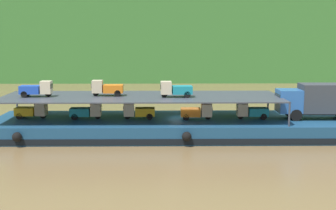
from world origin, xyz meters
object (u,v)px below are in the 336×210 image
object	(u,v)px
mini_truck_lower_mid	(139,111)
mini_truck_lower_bow	(252,111)
mini_truck_upper_mid	(107,88)
mini_truck_lower_fore	(197,112)
mini_truck_upper_fore	(176,89)
cargo_barge	(184,127)
mini_truck_lower_stern	(32,111)
mini_truck_lower_aft	(86,111)
covered_lorry	(319,100)
mini_truck_upper_stern	(37,89)

from	to	relation	value
mini_truck_lower_mid	mini_truck_lower_bow	xyz separation A→B (m)	(9.97, -0.09, 0.00)
mini_truck_upper_mid	mini_truck_lower_mid	bearing A→B (deg)	-9.23
mini_truck_lower_fore	mini_truck_upper_fore	world-z (taller)	mini_truck_upper_fore
cargo_barge	mini_truck_upper_fore	size ratio (longest dim) A/B	12.02
mini_truck_lower_mid	mini_truck_lower_bow	world-z (taller)	same
mini_truck_lower_stern	mini_truck_upper_mid	world-z (taller)	mini_truck_upper_mid
mini_truck_lower_stern	mini_truck_lower_aft	size ratio (longest dim) A/B	1.01
mini_truck_upper_fore	covered_lorry	bearing A→B (deg)	1.63
covered_lorry	mini_truck_upper_stern	bearing A→B (deg)	179.96
cargo_barge	mini_truck_lower_mid	xyz separation A→B (m)	(-4.03, -0.20, 1.44)
mini_truck_lower_fore	mini_truck_upper_stern	xyz separation A→B (m)	(-13.96, 0.18, 2.00)
mini_truck_lower_bow	mini_truck_upper_mid	distance (m)	12.93
mini_truck_lower_aft	mini_truck_upper_stern	distance (m)	4.69
mini_truck_lower_stern	covered_lorry	bearing A→B (deg)	-1.20
mini_truck_upper_fore	mini_truck_lower_mid	bearing A→B (deg)	171.41
mini_truck_lower_mid	mini_truck_upper_stern	distance (m)	9.05
mini_truck_upper_stern	mini_truck_upper_fore	xyz separation A→B (m)	(12.08, -0.38, 0.00)
mini_truck_lower_aft	mini_truck_upper_fore	bearing A→B (deg)	-3.88
mini_truck_lower_bow	mini_truck_upper_mid	bearing A→B (deg)	177.56
mini_truck_lower_mid	mini_truck_lower_fore	distance (m)	5.14
covered_lorry	mini_truck_lower_aft	size ratio (longest dim) A/B	2.85
cargo_barge	mini_truck_lower_stern	distance (m)	13.58
mini_truck_lower_fore	mini_truck_lower_bow	size ratio (longest dim) A/B	1.00
mini_truck_lower_bow	mini_truck_upper_mid	world-z (taller)	mini_truck_upper_mid
mini_truck_lower_fore	mini_truck_upper_mid	world-z (taller)	mini_truck_upper_mid
covered_lorry	mini_truck_lower_mid	distance (m)	15.88
cargo_barge	mini_truck_lower_fore	distance (m)	1.88
cargo_barge	covered_lorry	xyz separation A→B (m)	(11.82, -0.34, 2.45)
covered_lorry	mini_truck_upper_mid	distance (m)	18.68
mini_truck_upper_stern	mini_truck_upper_mid	xyz separation A→B (m)	(6.03, 0.57, 0.00)
mini_truck_lower_fore	mini_truck_lower_bow	bearing A→B (deg)	2.44
mini_truck_lower_mid	cargo_barge	bearing A→B (deg)	2.89
mini_truck_lower_stern	mini_truck_lower_bow	size ratio (longest dim) A/B	1.01
covered_lorry	mini_truck_lower_mid	world-z (taller)	covered_lorry
mini_truck_lower_aft	mini_truck_upper_mid	world-z (taller)	mini_truck_upper_mid
mini_truck_lower_mid	mini_truck_upper_stern	size ratio (longest dim) A/B	1.01
mini_truck_lower_stern	mini_truck_lower_mid	xyz separation A→B (m)	(9.48, -0.40, 0.00)
mini_truck_lower_mid	mini_truck_upper_stern	xyz separation A→B (m)	(-8.83, -0.12, 2.00)
mini_truck_lower_fore	mini_truck_upper_fore	bearing A→B (deg)	-174.06
mini_truck_lower_stern	mini_truck_lower_bow	distance (m)	19.45
cargo_barge	mini_truck_lower_fore	world-z (taller)	mini_truck_lower_fore
mini_truck_lower_mid	mini_truck_lower_aft	bearing A→B (deg)	179.49
mini_truck_lower_bow	mini_truck_lower_aft	bearing A→B (deg)	179.48
mini_truck_lower_mid	mini_truck_upper_fore	bearing A→B (deg)	-8.59
mini_truck_lower_stern	mini_truck_lower_mid	world-z (taller)	same
cargo_barge	mini_truck_lower_mid	bearing A→B (deg)	-177.11
mini_truck_lower_aft	mini_truck_lower_bow	world-z (taller)	same
mini_truck_upper_stern	mini_truck_upper_fore	distance (m)	12.09
mini_truck_lower_mid	mini_truck_upper_mid	size ratio (longest dim) A/B	1.00
covered_lorry	mini_truck_upper_stern	xyz separation A→B (m)	(-24.67, 0.02, 1.00)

